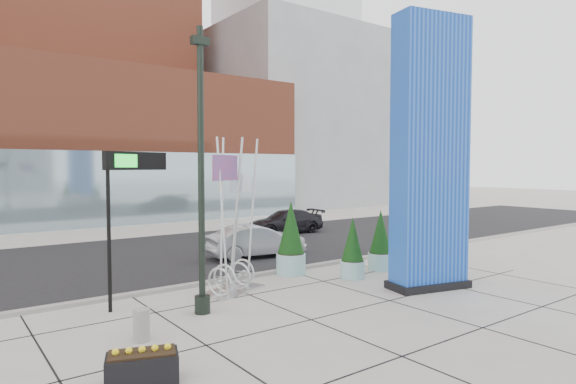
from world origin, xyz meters
TOP-DOWN VIEW (x-y plane):
  - ground at (0.00, 0.00)m, footprint 160.00×160.00m
  - street_asphalt at (0.00, 10.00)m, footprint 80.00×12.00m
  - curb_edge at (0.00, 4.00)m, footprint 80.00×0.30m
  - tower_podium at (1.00, 27.00)m, footprint 34.00×10.00m
  - tower_glass_front at (1.00, 22.20)m, footprint 34.00×0.60m
  - building_grey_parking at (26.00, 32.00)m, footprint 20.00×18.00m
  - building_pale_office at (36.00, 48.00)m, footprint 16.00×16.00m
  - blue_pylon at (6.17, -0.73)m, footprint 2.84×1.76m
  - lamp_post at (-1.00, 1.20)m, footprint 0.48×0.42m
  - public_art_sculpture at (0.81, 2.71)m, footprint 2.41×1.81m
  - concrete_bollard at (-3.05, 0.13)m, footprint 0.38×0.38m
  - overhead_street_sign at (-2.23, 2.80)m, footprint 2.01×0.85m
  - round_planter_east at (7.00, 2.13)m, footprint 0.93×0.93m
  - round_planter_mid at (5.20, 1.80)m, footprint 0.87×0.87m
  - round_planter_west at (3.80, 3.60)m, footprint 1.09×1.09m
  - box_planter_north at (-3.80, -2.00)m, footprint 1.42×1.03m
  - car_silver_mid at (4.55, 7.12)m, footprint 4.43×2.09m
  - car_dark_east at (10.04, 12.48)m, footprint 4.90×2.37m

SIDE VIEW (x-z plane):
  - ground at x=0.00m, z-range 0.00..0.00m
  - street_asphalt at x=0.00m, z-range 0.00..0.02m
  - curb_edge at x=0.00m, z-range 0.00..0.12m
  - box_planter_north at x=-3.80m, z-range -0.03..0.67m
  - concrete_bollard at x=-3.05m, z-range 0.00..0.74m
  - car_dark_east at x=10.04m, z-range 0.00..1.37m
  - car_silver_mid at x=4.55m, z-range 0.00..1.41m
  - round_planter_mid at x=5.20m, z-range -0.06..2.12m
  - round_planter_east at x=7.00m, z-range -0.06..2.27m
  - round_planter_west at x=3.80m, z-range -0.07..2.64m
  - public_art_sculpture at x=0.81m, z-range -1.17..3.75m
  - tower_glass_front at x=1.00m, z-range 0.00..5.00m
  - lamp_post at x=-1.00m, z-range -0.69..6.96m
  - overhead_street_sign at x=-2.23m, z-range 1.57..5.96m
  - blue_pylon at x=6.17m, z-range -0.15..8.63m
  - tower_podium at x=1.00m, z-range 0.00..11.00m
  - building_grey_parking at x=26.00m, z-range 0.00..18.00m
  - building_pale_office at x=36.00m, z-range 0.00..55.00m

